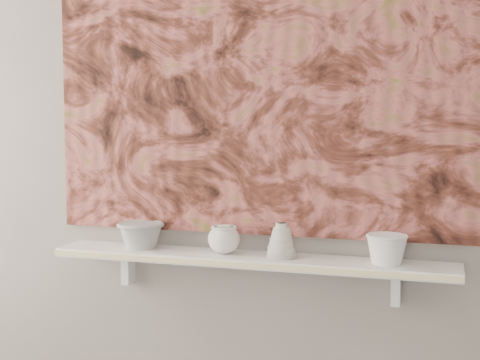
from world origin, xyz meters
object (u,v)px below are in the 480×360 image
at_px(shelf, 249,259).
at_px(painting, 255,77).
at_px(bell_vessel, 281,240).
at_px(bowl_grey, 141,235).
at_px(bowl_white, 387,249).
at_px(cup_cream, 224,239).

relative_size(shelf, painting, 0.93).
bearing_deg(bell_vessel, bowl_grey, 180.00).
bearing_deg(bowl_grey, shelf, 0.00).
bearing_deg(bowl_white, bowl_grey, 180.00).
height_order(painting, bowl_white, painting).
relative_size(shelf, bell_vessel, 11.99).
height_order(bowl_grey, bell_vessel, bell_vessel).
height_order(bowl_grey, bowl_white, bowl_grey).
height_order(cup_cream, bowl_white, cup_cream).
relative_size(shelf, bowl_white, 10.50).
xyz_separation_m(bell_vessel, bowl_white, (0.35, 0.00, -0.01)).
distance_m(bowl_grey, cup_cream, 0.32).
relative_size(painting, bell_vessel, 12.85).
distance_m(shelf, painting, 0.63).
height_order(shelf, bowl_white, bowl_white).
distance_m(painting, bell_vessel, 0.57).
xyz_separation_m(shelf, bell_vessel, (0.11, 0.00, 0.07)).
bearing_deg(bell_vessel, cup_cream, 180.00).
distance_m(cup_cream, bowl_white, 0.55).
height_order(painting, bowl_grey, painting).
distance_m(shelf, bowl_grey, 0.41).
xyz_separation_m(painting, bowl_white, (0.46, -0.08, -0.56)).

